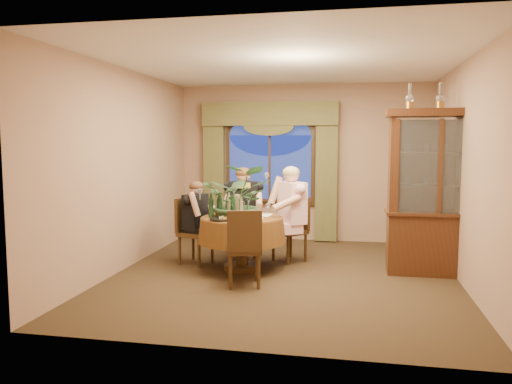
% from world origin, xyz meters
% --- Properties ---
extents(floor, '(5.00, 5.00, 0.00)m').
position_xyz_m(floor, '(0.00, 0.00, 0.00)').
color(floor, black).
rests_on(floor, ground).
extents(wall_back, '(4.50, 0.00, 4.50)m').
position_xyz_m(wall_back, '(0.00, 2.50, 1.40)').
color(wall_back, '#97735B').
rests_on(wall_back, ground).
extents(wall_right, '(0.00, 5.00, 5.00)m').
position_xyz_m(wall_right, '(2.25, 0.00, 1.40)').
color(wall_right, '#97735B').
rests_on(wall_right, ground).
extents(ceiling, '(5.00, 5.00, 0.00)m').
position_xyz_m(ceiling, '(0.00, 0.00, 2.80)').
color(ceiling, white).
rests_on(ceiling, wall_back).
extents(window, '(1.62, 0.10, 1.32)m').
position_xyz_m(window, '(-0.60, 2.43, 1.30)').
color(window, navy).
rests_on(window, wall_back).
extents(arched_transom, '(1.60, 0.06, 0.44)m').
position_xyz_m(arched_transom, '(-0.60, 2.43, 2.08)').
color(arched_transom, navy).
rests_on(arched_transom, wall_back).
extents(drapery_left, '(0.38, 0.14, 2.32)m').
position_xyz_m(drapery_left, '(-1.63, 2.38, 1.18)').
color(drapery_left, '#4F4E29').
rests_on(drapery_left, floor).
extents(drapery_right, '(0.38, 0.14, 2.32)m').
position_xyz_m(drapery_right, '(0.43, 2.38, 1.18)').
color(drapery_right, '#4F4E29').
rests_on(drapery_right, floor).
extents(swag_valance, '(2.45, 0.16, 0.42)m').
position_xyz_m(swag_valance, '(-0.60, 2.35, 2.28)').
color(swag_valance, '#4F4E29').
rests_on(swag_valance, wall_back).
extents(dining_table, '(1.59, 1.59, 0.75)m').
position_xyz_m(dining_table, '(-0.61, 0.15, 0.38)').
color(dining_table, maroon).
rests_on(dining_table, floor).
extents(china_cabinet, '(1.37, 0.54, 2.21)m').
position_xyz_m(china_cabinet, '(1.99, 0.45, 1.11)').
color(china_cabinet, '#34180A').
rests_on(china_cabinet, floor).
extents(oil_lamp_left, '(0.11, 0.11, 0.34)m').
position_xyz_m(oil_lamp_left, '(1.61, 0.45, 2.38)').
color(oil_lamp_left, '#A5722D').
rests_on(oil_lamp_left, china_cabinet).
extents(oil_lamp_center, '(0.11, 0.11, 0.34)m').
position_xyz_m(oil_lamp_center, '(1.99, 0.45, 2.38)').
color(oil_lamp_center, '#A5722D').
rests_on(oil_lamp_center, china_cabinet).
extents(oil_lamp_right, '(0.11, 0.11, 0.34)m').
position_xyz_m(oil_lamp_right, '(2.37, 0.45, 2.38)').
color(oil_lamp_right, '#A5722D').
rests_on(oil_lamp_right, china_cabinet).
extents(chair_right, '(0.59, 0.59, 0.96)m').
position_xyz_m(chair_right, '(-0.03, 0.79, 0.48)').
color(chair_right, black).
rests_on(chair_right, floor).
extents(chair_back_right, '(0.49, 0.49, 0.96)m').
position_xyz_m(chair_back_right, '(-0.77, 0.96, 0.48)').
color(chair_back_right, black).
rests_on(chair_back_right, floor).
extents(chair_back, '(0.52, 0.52, 0.96)m').
position_xyz_m(chair_back, '(-1.35, 0.38, 0.48)').
color(chair_back, black).
rests_on(chair_back, floor).
extents(chair_front_left, '(0.51, 0.51, 0.96)m').
position_xyz_m(chair_front_left, '(-0.42, -0.58, 0.48)').
color(chair_front_left, black).
rests_on(chair_front_left, floor).
extents(person_pink, '(0.68, 0.69, 1.44)m').
position_xyz_m(person_pink, '(0.03, 0.60, 0.72)').
color(person_pink, '#F4C0CC').
rests_on(person_pink, floor).
extents(person_back, '(0.51, 0.53, 1.22)m').
position_xyz_m(person_back, '(-1.35, 0.36, 0.61)').
color(person_back, black).
rests_on(person_back, floor).
extents(person_scarf, '(0.58, 0.55, 1.40)m').
position_xyz_m(person_scarf, '(-0.77, 0.95, 0.70)').
color(person_scarf, black).
rests_on(person_scarf, floor).
extents(stoneware_vase, '(0.16, 0.16, 0.30)m').
position_xyz_m(stoneware_vase, '(-0.69, 0.24, 0.90)').
color(stoneware_vase, '#A08566').
rests_on(stoneware_vase, dining_table).
extents(centerpiece_plant, '(0.95, 1.06, 0.82)m').
position_xyz_m(centerpiece_plant, '(-0.67, 0.24, 1.36)').
color(centerpiece_plant, '#375C38').
rests_on(centerpiece_plant, dining_table).
extents(olive_bowl, '(0.17, 0.17, 0.05)m').
position_xyz_m(olive_bowl, '(-0.55, 0.08, 0.78)').
color(olive_bowl, '#51592F').
rests_on(olive_bowl, dining_table).
extents(cheese_platter, '(0.36, 0.36, 0.02)m').
position_xyz_m(cheese_platter, '(-0.80, -0.16, 0.76)').
color(cheese_platter, black).
rests_on(cheese_platter, dining_table).
extents(wine_bottle_0, '(0.07, 0.07, 0.33)m').
position_xyz_m(wine_bottle_0, '(-0.99, 0.24, 0.92)').
color(wine_bottle_0, tan).
rests_on(wine_bottle_0, dining_table).
extents(wine_bottle_1, '(0.07, 0.07, 0.33)m').
position_xyz_m(wine_bottle_1, '(-0.72, 0.09, 0.92)').
color(wine_bottle_1, black).
rests_on(wine_bottle_1, dining_table).
extents(wine_bottle_2, '(0.07, 0.07, 0.33)m').
position_xyz_m(wine_bottle_2, '(-1.02, 0.05, 0.92)').
color(wine_bottle_2, black).
rests_on(wine_bottle_2, dining_table).
extents(wine_bottle_3, '(0.07, 0.07, 0.33)m').
position_xyz_m(wine_bottle_3, '(-0.82, 0.23, 0.92)').
color(wine_bottle_3, tan).
rests_on(wine_bottle_3, dining_table).
extents(wine_bottle_4, '(0.07, 0.07, 0.33)m').
position_xyz_m(wine_bottle_4, '(-0.94, 0.17, 0.92)').
color(wine_bottle_4, black).
rests_on(wine_bottle_4, dining_table).
extents(wine_bottle_5, '(0.07, 0.07, 0.33)m').
position_xyz_m(wine_bottle_5, '(-0.84, 0.30, 0.92)').
color(wine_bottle_5, black).
rests_on(wine_bottle_5, dining_table).
extents(tasting_paper_0, '(0.23, 0.31, 0.00)m').
position_xyz_m(tasting_paper_0, '(-0.40, -0.04, 0.75)').
color(tasting_paper_0, white).
rests_on(tasting_paper_0, dining_table).
extents(tasting_paper_1, '(0.23, 0.32, 0.00)m').
position_xyz_m(tasting_paper_1, '(-0.35, 0.35, 0.75)').
color(tasting_paper_1, white).
rests_on(tasting_paper_1, dining_table).
extents(tasting_paper_2, '(0.22, 0.30, 0.00)m').
position_xyz_m(tasting_paper_2, '(-0.65, -0.15, 0.75)').
color(tasting_paper_2, white).
rests_on(tasting_paper_2, dining_table).
extents(wine_glass_person_pink, '(0.07, 0.07, 0.18)m').
position_xyz_m(wine_glass_person_pink, '(-0.28, 0.38, 0.84)').
color(wine_glass_person_pink, silver).
rests_on(wine_glass_person_pink, dining_table).
extents(wine_glass_person_back, '(0.07, 0.07, 0.18)m').
position_xyz_m(wine_glass_person_back, '(-1.00, 0.26, 0.84)').
color(wine_glass_person_back, silver).
rests_on(wine_glass_person_back, dining_table).
extents(wine_glass_person_scarf, '(0.07, 0.07, 0.18)m').
position_xyz_m(wine_glass_person_scarf, '(-0.69, 0.55, 0.84)').
color(wine_glass_person_scarf, silver).
rests_on(wine_glass_person_scarf, dining_table).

